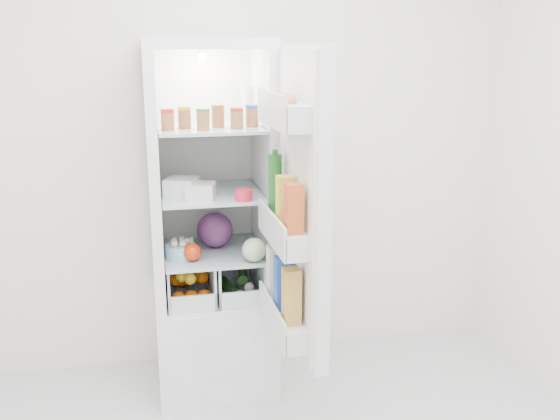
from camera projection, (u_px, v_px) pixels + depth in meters
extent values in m
cube|color=white|center=(240.00, 134.00, 3.39)|extent=(3.00, 0.02, 2.60)
cube|color=silver|center=(214.00, 337.00, 3.35)|extent=(0.60, 0.60, 0.50)
cube|color=silver|center=(206.00, 43.00, 2.96)|extent=(0.60, 0.60, 0.05)
cube|color=silver|center=(204.00, 167.00, 3.38)|extent=(0.60, 0.05, 1.25)
cube|color=silver|center=(154.00, 180.00, 3.07)|extent=(0.05, 0.60, 1.25)
cube|color=silver|center=(263.00, 175.00, 3.18)|extent=(0.05, 0.60, 1.25)
cube|color=white|center=(205.00, 168.00, 3.35)|extent=(0.50, 0.01, 1.25)
sphere|color=white|center=(202.00, 57.00, 3.17)|extent=(0.05, 0.05, 0.05)
cube|color=#AFC3CD|center=(212.00, 252.00, 3.20)|extent=(0.49, 0.53, 0.01)
cube|color=#AFC3CD|center=(211.00, 193.00, 3.12)|extent=(0.49, 0.53, 0.02)
cube|color=#AFC3CD|center=(209.00, 127.00, 3.03)|extent=(0.49, 0.53, 0.02)
cylinder|color=#B21919|center=(168.00, 121.00, 2.85)|extent=(0.06, 0.06, 0.08)
cylinder|color=gold|center=(185.00, 119.00, 2.92)|extent=(0.06, 0.06, 0.08)
cylinder|color=#267226|center=(203.00, 121.00, 2.86)|extent=(0.06, 0.06, 0.08)
cylinder|color=brown|center=(218.00, 118.00, 2.97)|extent=(0.06, 0.06, 0.08)
cylinder|color=#B21919|center=(237.00, 119.00, 2.92)|extent=(0.06, 0.06, 0.08)
cylinder|color=#194C8C|center=(252.00, 118.00, 2.98)|extent=(0.06, 0.06, 0.08)
cylinder|color=silver|center=(246.00, 103.00, 3.20)|extent=(0.05, 0.05, 0.18)
cube|color=silver|center=(182.00, 187.00, 3.00)|extent=(0.18, 0.18, 0.09)
cube|color=silver|center=(201.00, 191.00, 2.96)|extent=(0.16, 0.16, 0.08)
cylinder|color=red|center=(244.00, 195.00, 2.93)|extent=(0.10, 0.10, 0.05)
sphere|color=#531C4F|center=(215.00, 230.00, 3.23)|extent=(0.18, 0.18, 0.18)
sphere|color=red|center=(192.00, 252.00, 3.03)|extent=(0.09, 0.09, 0.09)
cylinder|color=#97C5E2|center=(180.00, 251.00, 3.08)|extent=(0.19, 0.19, 0.07)
sphere|color=#B2D59F|center=(254.00, 250.00, 3.02)|extent=(0.12, 0.12, 0.12)
sphere|color=orange|center=(178.00, 298.00, 3.10)|extent=(0.07, 0.07, 0.07)
sphere|color=orange|center=(191.00, 297.00, 3.11)|extent=(0.07, 0.07, 0.07)
sphere|color=orange|center=(204.00, 296.00, 3.12)|extent=(0.07, 0.07, 0.07)
sphere|color=orange|center=(177.00, 279.00, 3.19)|extent=(0.07, 0.07, 0.07)
sphere|color=orange|center=(189.00, 278.00, 3.21)|extent=(0.07, 0.07, 0.07)
sphere|color=orange|center=(202.00, 277.00, 3.22)|extent=(0.07, 0.07, 0.07)
sphere|color=orange|center=(182.00, 280.00, 3.33)|extent=(0.07, 0.07, 0.07)
sphere|color=yellow|center=(182.00, 277.00, 3.13)|extent=(0.06, 0.06, 0.06)
sphere|color=yellow|center=(194.00, 268.00, 3.25)|extent=(0.06, 0.06, 0.06)
sphere|color=yellow|center=(190.00, 279.00, 3.10)|extent=(0.06, 0.06, 0.06)
cylinder|color=#1A4818|center=(229.00, 287.00, 3.27)|extent=(0.09, 0.21, 0.05)
cylinder|color=#1A4818|center=(243.00, 273.00, 3.32)|extent=(0.08, 0.21, 0.05)
sphere|color=white|center=(240.00, 295.00, 3.16)|extent=(0.05, 0.05, 0.05)
sphere|color=white|center=(249.00, 287.00, 3.18)|extent=(0.05, 0.05, 0.05)
cube|color=silver|center=(304.00, 203.00, 2.62)|extent=(0.07, 0.60, 1.30)
cube|color=white|center=(296.00, 203.00, 2.62)|extent=(0.02, 0.56, 1.26)
cube|color=silver|center=(285.00, 114.00, 2.51)|extent=(0.12, 0.50, 0.10)
cube|color=silver|center=(284.00, 232.00, 2.64)|extent=(0.12, 0.50, 0.10)
cube|color=silver|center=(284.00, 319.00, 2.74)|extent=(0.12, 0.50, 0.10)
sphere|color=#A6634B|center=(291.00, 101.00, 2.38)|extent=(0.05, 0.05, 0.05)
sphere|color=#A6634B|center=(286.00, 99.00, 2.46)|extent=(0.05, 0.05, 0.05)
sphere|color=#A6634B|center=(281.00, 98.00, 2.53)|extent=(0.05, 0.05, 0.05)
sphere|color=#A6634B|center=(276.00, 96.00, 2.61)|extent=(0.05, 0.05, 0.05)
cylinder|color=#175219|center=(275.00, 183.00, 2.73)|extent=(0.06, 0.06, 0.26)
cube|color=yellow|center=(285.00, 200.00, 2.57)|extent=(0.07, 0.07, 0.20)
cube|color=#CD4F24|center=(294.00, 209.00, 2.43)|extent=(0.07, 0.07, 0.20)
cube|color=white|center=(275.00, 271.00, 2.84)|extent=(0.07, 0.07, 0.24)
cube|color=blue|center=(283.00, 283.00, 2.70)|extent=(0.07, 0.07, 0.24)
cube|color=gold|center=(291.00, 296.00, 2.56)|extent=(0.07, 0.07, 0.24)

